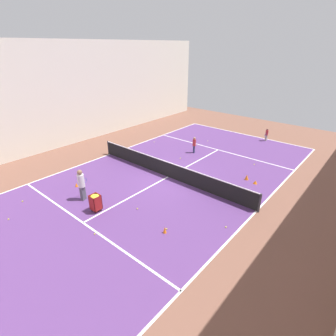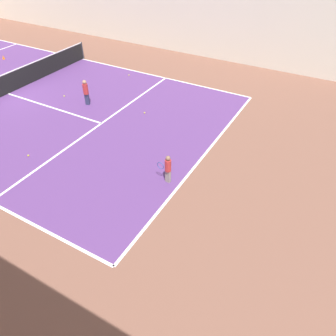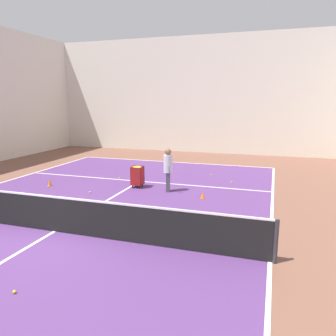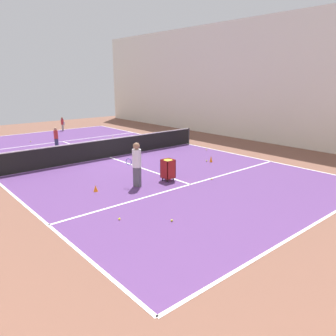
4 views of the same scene
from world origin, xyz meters
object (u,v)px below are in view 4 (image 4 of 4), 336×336
at_px(child_midcourt, 56,136).
at_px(training_cone_0, 211,159).
at_px(coach_at_net, 137,162).
at_px(ball_cart, 168,166).
at_px(tennis_net, 110,148).
at_px(training_cone_1, 138,139).
at_px(player_near_baseline, 62,123).

bearing_deg(child_midcourt, training_cone_0, 5.27).
distance_m(coach_at_net, ball_cart, 1.52).
height_order(tennis_net, training_cone_0, tennis_net).
relative_size(child_midcourt, training_cone_0, 3.92).
xyz_separation_m(tennis_net, child_midcourt, (1.15, -4.49, 0.19)).
bearing_deg(training_cone_1, training_cone_0, 85.61).
bearing_deg(training_cone_1, coach_at_net, 53.96).
bearing_deg(tennis_net, player_near_baseline, -100.66).
bearing_deg(training_cone_0, coach_at_net, 8.05).
bearing_deg(player_near_baseline, training_cone_1, 20.81).
bearing_deg(coach_at_net, tennis_net, -38.12).
bearing_deg(player_near_baseline, training_cone_0, 12.36).
height_order(player_near_baseline, ball_cart, player_near_baseline).
distance_m(child_midcourt, training_cone_1, 5.40).
bearing_deg(child_midcourt, training_cone_1, 50.64).
bearing_deg(tennis_net, child_midcourt, -75.67).
xyz_separation_m(child_midcourt, training_cone_0, (-4.59, 8.77, -0.57)).
bearing_deg(training_cone_1, player_near_baseline, -76.31).
distance_m(child_midcourt, training_cone_0, 9.91).
height_order(tennis_net, training_cone_1, tennis_net).
height_order(tennis_net, ball_cart, tennis_net).
height_order(player_near_baseline, child_midcourt, child_midcourt).
bearing_deg(player_near_baseline, coach_at_net, -6.41).
relative_size(coach_at_net, training_cone_1, 5.22).
height_order(tennis_net, player_near_baseline, player_near_baseline).
height_order(player_near_baseline, coach_at_net, coach_at_net).
distance_m(tennis_net, ball_cart, 5.25).
height_order(child_midcourt, training_cone_1, child_midcourt).
distance_m(coach_at_net, child_midcourt, 9.54).
bearing_deg(tennis_net, training_cone_1, -143.90).
relative_size(tennis_net, ball_cart, 12.90).
distance_m(coach_at_net, training_cone_0, 5.34).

